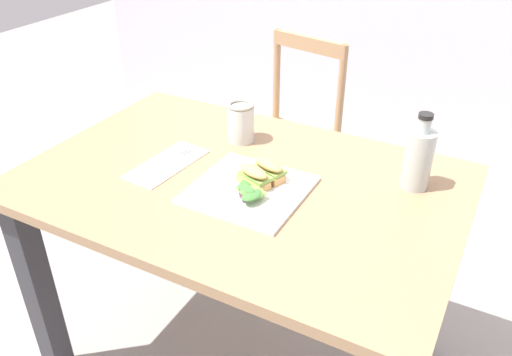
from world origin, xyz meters
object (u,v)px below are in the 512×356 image
Objects in this scene: chair_wooden_far at (287,139)px; sandwich_half_back at (269,169)px; plate_lunch at (249,190)px; fork_on_napkin at (171,161)px; bottle_cold_brew at (418,161)px; mason_jar_iced_tea at (241,124)px; dining_table at (241,218)px; sandwich_half_front at (254,176)px.

chair_wooden_far is 0.89m from sandwich_half_back.
plate_lunch is 0.28m from fork_on_napkin.
sandwich_half_back is 0.30m from fork_on_napkin.
fork_on_napkin is 0.88× the size of bottle_cold_brew.
mason_jar_iced_tea is at bearing 123.58° from plate_lunch.
dining_table is at bearing -156.58° from bottle_cold_brew.
dining_table is at bearing -162.89° from sandwich_half_back.
sandwich_half_back is at bearing -43.58° from mason_jar_iced_tea.
fork_on_napkin is at bearing -116.64° from mason_jar_iced_tea.
plate_lunch is at bearing -107.95° from sandwich_half_back.
plate_lunch is 1.57× the size of fork_on_napkin.
dining_table is 5.65× the size of bottle_cold_brew.
sandwich_half_front is at bearing -25.16° from dining_table.
dining_table is 11.40× the size of sandwich_half_front.
sandwich_half_front is at bearing -110.19° from sandwich_half_back.
fork_on_napkin is at bearing 173.67° from plate_lunch.
sandwich_half_back reaches higher than plate_lunch.
dining_table is 0.84m from chair_wooden_far.
sandwich_half_front reaches higher than dining_table.
dining_table is 11.40× the size of sandwich_half_back.
plate_lunch is 2.77× the size of sandwich_half_back.
plate_lunch is 0.30m from mason_jar_iced_tea.
dining_table is 9.47× the size of mason_jar_iced_tea.
sandwich_half_front is (0.06, -0.03, 0.17)m from dining_table.
sandwich_half_front is 0.29m from mason_jar_iced_tea.
sandwich_half_back is at bearing 7.58° from fork_on_napkin.
fork_on_napkin is (0.00, -0.81, 0.30)m from chair_wooden_far.
plate_lunch is at bearing -6.33° from fork_on_napkin.
fork_on_napkin is 0.25m from mason_jar_iced_tea.
sandwich_half_front is at bearing -150.20° from bottle_cold_brew.
fork_on_napkin is (-0.28, 0.01, -0.03)m from sandwich_half_front.
sandwich_half_back is at bearing 69.81° from sandwich_half_front.
bottle_cold_brew is at bearing -42.95° from chair_wooden_far.
chair_wooden_far is 2.99× the size of plate_lunch.
chair_wooden_far is at bearing 108.94° from sandwich_half_front.
sandwich_half_front is at bearing -71.06° from chair_wooden_far.
chair_wooden_far is 4.69× the size of fork_on_napkin.
bottle_cold_brew is at bearing 24.71° from sandwich_half_back.
mason_jar_iced_tea is at bearing 126.42° from sandwich_half_front.
chair_wooden_far is at bearing 90.29° from fork_on_napkin.
chair_wooden_far reaches higher than sandwich_half_back.
fork_on_napkin is 1.47× the size of mason_jar_iced_tea.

